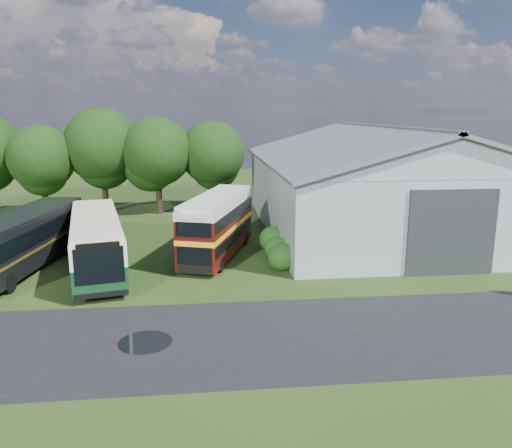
{
  "coord_description": "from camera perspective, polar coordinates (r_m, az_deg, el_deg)",
  "views": [
    {
      "loc": [
        0.98,
        -22.18,
        9.22
      ],
      "look_at": [
        4.26,
        8.0,
        2.36
      ],
      "focal_mm": 35.0,
      "sensor_mm": 36.0,
      "label": 1
    }
  ],
  "objects": [
    {
      "name": "shrub_mid",
      "position": [
        31.89,
        2.4,
        -4.09
      ],
      "size": [
        1.6,
        1.6,
        1.6
      ],
      "primitive_type": "sphere",
      "color": "#194714",
      "rests_on": "ground"
    },
    {
      "name": "tree_right_b",
      "position": [
        46.94,
        -4.99,
        8.06
      ],
      "size": [
        5.98,
        5.98,
        8.45
      ],
      "color": "black",
      "rests_on": "ground"
    },
    {
      "name": "tree_right_a",
      "position": [
        46.28,
        -11.23,
        8.11
      ],
      "size": [
        6.26,
        6.26,
        8.83
      ],
      "color": "black",
      "rests_on": "ground"
    },
    {
      "name": "bus_dark_single",
      "position": [
        32.89,
        -25.01,
        -1.58
      ],
      "size": [
        4.52,
        12.34,
        3.33
      ],
      "rotation": [
        0.0,
        0.0,
        -0.15
      ],
      "color": "black",
      "rests_on": "ground"
    },
    {
      "name": "asphalt_road",
      "position": [
        21.37,
        -0.18,
        -12.83
      ],
      "size": [
        60.0,
        8.0,
        0.02
      ],
      "primitive_type": "cube",
      "color": "black",
      "rests_on": "ground"
    },
    {
      "name": "shrub_back",
      "position": [
        33.79,
        1.9,
        -3.12
      ],
      "size": [
        1.8,
        1.8,
        1.8
      ],
      "primitive_type": "sphere",
      "color": "#194714",
      "rests_on": "ground"
    },
    {
      "name": "puddle",
      "position": [
        21.42,
        -12.56,
        -13.09
      ],
      "size": [
        2.2,
        2.2,
        0.01
      ],
      "primitive_type": "cylinder",
      "color": "black",
      "rests_on": "ground"
    },
    {
      "name": "tree_left_b",
      "position": [
        47.93,
        -23.32,
        6.95
      ],
      "size": [
        5.78,
        5.78,
        8.16
      ],
      "color": "black",
      "rests_on": "ground"
    },
    {
      "name": "bus_maroon_double",
      "position": [
        32.26,
        -4.4,
        -0.22
      ],
      "size": [
        5.21,
        9.67,
        4.04
      ],
      "rotation": [
        0.0,
        0.0,
        -0.32
      ],
      "color": "black",
      "rests_on": "ground"
    },
    {
      "name": "tree_mid",
      "position": [
        47.92,
        -17.18,
        8.54
      ],
      "size": [
        6.8,
        6.8,
        9.6
      ],
      "color": "black",
      "rests_on": "ground"
    },
    {
      "name": "shrub_front",
      "position": [
        30.0,
        2.97,
        -5.19
      ],
      "size": [
        1.7,
        1.7,
        1.7
      ],
      "primitive_type": "sphere",
      "color": "#194714",
      "rests_on": "ground"
    },
    {
      "name": "ground",
      "position": [
        24.04,
        -8.19,
        -9.97
      ],
      "size": [
        120.0,
        120.0,
        0.0
      ],
      "primitive_type": "plane",
      "color": "#1E3611",
      "rests_on": "ground"
    },
    {
      "name": "storage_shed",
      "position": [
        40.97,
        13.92,
        5.27
      ],
      "size": [
        18.8,
        24.8,
        8.15
      ],
      "color": "gray",
      "rests_on": "ground"
    },
    {
      "name": "bus_green_single",
      "position": [
        30.97,
        -17.78,
        -1.89
      ],
      "size": [
        5.23,
        12.09,
        3.25
      ],
      "rotation": [
        0.0,
        0.0,
        0.22
      ],
      "color": "black",
      "rests_on": "ground"
    }
  ]
}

